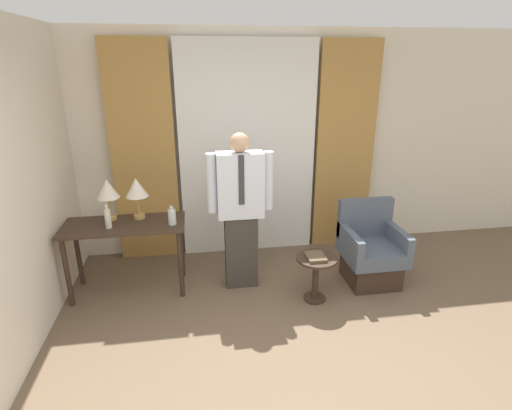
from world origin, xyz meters
name	(u,v)px	position (x,y,z in m)	size (l,w,h in m)	color
ground_plane	(299,410)	(0.00, 0.00, 0.00)	(16.00, 16.00, 0.00)	brown
wall_back	(246,145)	(0.00, 2.75, 1.35)	(10.00, 0.06, 2.70)	silver
curtain_sheer_center	(248,152)	(0.00, 2.62, 1.29)	(1.64, 0.06, 2.58)	white
curtain_drape_left	(143,156)	(-1.23, 2.62, 1.29)	(0.74, 0.06, 2.58)	#B28442
curtain_drape_right	(345,149)	(1.23, 2.62, 1.29)	(0.74, 0.06, 2.58)	#B28442
desk	(125,235)	(-1.39, 1.82, 0.65)	(1.22, 0.54, 0.77)	#38281E
table_lamp_left	(108,191)	(-1.53, 1.96, 1.09)	(0.23, 0.23, 0.43)	tan
table_lamp_right	(137,189)	(-1.25, 1.96, 1.09)	(0.23, 0.23, 0.43)	tan
bottle_near_edge	(108,218)	(-1.52, 1.74, 0.87)	(0.06, 0.06, 0.24)	silver
bottle_by_lamp	(172,217)	(-0.90, 1.73, 0.85)	(0.08, 0.08, 0.20)	silver
person	(241,207)	(-0.20, 1.76, 0.91)	(0.68, 0.22, 1.68)	#38332D
armchair	(370,253)	(1.23, 1.62, 0.33)	(0.62, 0.62, 0.89)	#38281E
side_table	(316,271)	(0.51, 1.34, 0.33)	(0.41, 0.41, 0.48)	#38281E
book	(316,257)	(0.50, 1.32, 0.50)	(0.18, 0.22, 0.03)	brown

